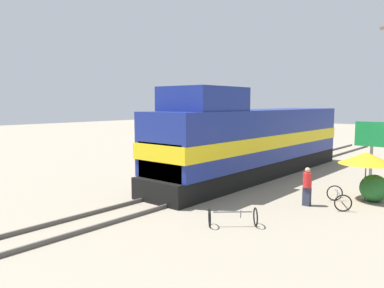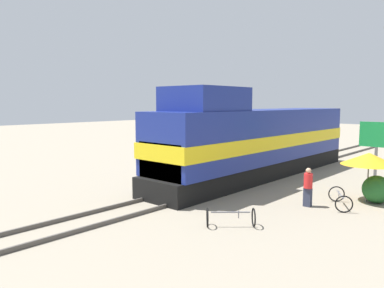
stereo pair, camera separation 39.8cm
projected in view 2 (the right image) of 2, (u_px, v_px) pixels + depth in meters
The scene contains 10 objects.
ground_plane at pixel (231, 183), 19.18m from camera, with size 120.00×120.00×0.00m, color gray.
rail_near at pixel (220, 180), 19.65m from camera, with size 0.08×43.50×0.15m, color #4C4742.
rail_far at pixel (243, 184), 18.70m from camera, with size 0.08×43.50×0.15m, color #4C4742.
locomotive at pixel (256, 141), 20.63m from camera, with size 2.98×16.24×4.83m.
vendor_umbrella at pixel (369, 159), 15.47m from camera, with size 2.22×2.22×2.06m.
billboard_sign at pixel (377, 139), 19.17m from camera, with size 1.73×0.12×3.14m.
shrub_cluster at pixel (377, 189), 15.38m from camera, with size 1.14×1.14×1.14m, color #236028.
person_bystander at pixel (308, 186), 14.82m from camera, with size 0.34×0.34×1.56m.
bicycle at pixel (340, 199), 14.80m from camera, with size 1.41×1.78×0.66m.
bicycle_spare at pixel (231, 217), 12.42m from camera, with size 1.61×1.54×0.64m.
Camera 2 is at (11.09, -15.37, 4.11)m, focal length 35.00 mm.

